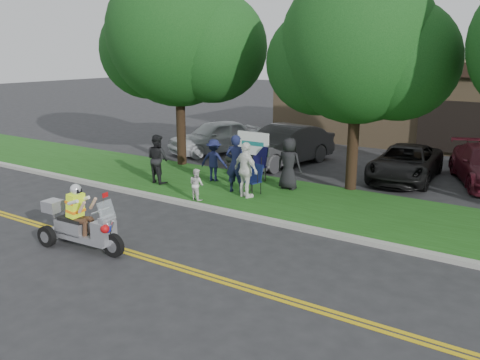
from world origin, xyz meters
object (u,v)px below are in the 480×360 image
Objects in this scene: spectator_adult_left at (236,164)px; spectator_adult_mid at (158,159)px; lawn_chair_a at (254,177)px; lawn_chair_b at (258,162)px; trike_scooter at (80,226)px; parked_car_far_left at (216,137)px; spectator_adult_right at (246,170)px; parked_car_mid at (405,163)px; parked_car_left at (283,146)px.

spectator_adult_left is 2.90m from spectator_adult_mid.
lawn_chair_b is (-0.77, 1.45, 0.14)m from lawn_chair_a.
trike_scooter is 2.55× the size of lawn_chair_a.
lawn_chair_a is 7.19m from parked_car_far_left.
parked_car_far_left is (-4.41, 3.54, -0.04)m from lawn_chair_b.
trike_scooter is 11.65m from parked_car_far_left.
spectator_adult_right reaches higher than parked_car_mid.
spectator_adult_mid reaches higher than trike_scooter.
trike_scooter is 1.28× the size of spectator_adult_left.
spectator_adult_left is 4.75m from parked_car_left.
lawn_chair_b is 0.27× the size of parked_car_far_left.
spectator_adult_right is at bearing -126.27° from parked_car_mid.
trike_scooter reaches higher than lawn_chair_b.
parked_car_far_left is 8.51m from parked_car_mid.
lawn_chair_b reaches higher than lawn_chair_a.
lawn_chair_b is 3.41m from spectator_adult_mid.
spectator_adult_mid reaches higher than lawn_chair_a.
spectator_adult_mid is 5.94m from parked_car_far_left.
parked_car_left is 4.81m from parked_car_mid.
spectator_adult_right is 0.36× the size of parked_car_left.
lawn_chair_b is 2.12m from spectator_adult_right.
spectator_adult_left is at bearing -11.60° from spectator_adult_right.
spectator_adult_right is at bearing -53.71° from lawn_chair_b.
trike_scooter is 11.57m from parked_car_mid.
parked_car_far_left is at bearing 106.93° from trike_scooter.
parked_car_left is (-1.47, 4.48, 0.16)m from lawn_chair_a.
trike_scooter is at bearing 95.97° from spectator_adult_right.
trike_scooter is 0.49× the size of parked_car_left.
parked_car_left is at bearing -56.00° from spectator_adult_right.
parked_car_mid reaches higher than lawn_chair_a.
lawn_chair_a is at bearing -47.85° from lawn_chair_b.
parked_car_far_left is at bearing -62.17° from spectator_adult_left.
parked_car_left reaches higher than parked_car_far_left.
parked_car_mid is (3.33, 4.80, -0.02)m from lawn_chair_a.
spectator_adult_left reaches higher than trike_scooter.
spectator_adult_left is at bearing -68.77° from lawn_chair_b.
spectator_adult_mid is at bearing 110.59° from trike_scooter.
spectator_adult_left is at bearing -26.21° from parked_car_far_left.
parked_car_mid is (6.75, 5.49, -0.32)m from spectator_adult_mid.
spectator_adult_right is at bearing -24.51° from parked_car_far_left.
spectator_adult_right reaches higher than parked_car_far_left.
lawn_chair_a is 0.61m from spectator_adult_right.
trike_scooter reaches higher than lawn_chair_a.
parked_car_far_left is (-5.18, 4.98, 0.11)m from lawn_chair_a.
spectator_adult_left is at bearing -132.44° from parked_car_mid.
lawn_chair_b is 0.27× the size of parked_car_mid.
spectator_adult_mid reaches higher than lawn_chair_b.
lawn_chair_b is at bearing -16.75° from parked_car_far_left.
spectator_adult_right is at bearing 137.11° from spectator_adult_left.
spectator_adult_mid reaches higher than parked_car_far_left.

